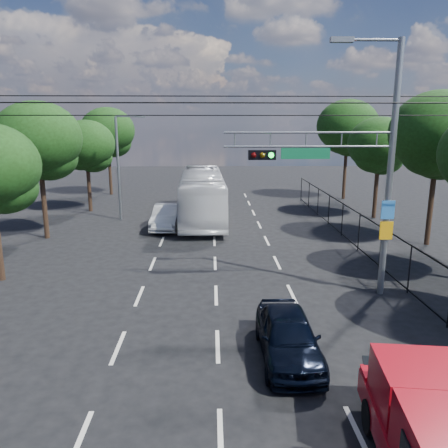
{
  "coord_description": "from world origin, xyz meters",
  "views": [
    {
      "loc": [
        -0.16,
        -8.04,
        6.6
      ],
      "look_at": [
        0.32,
        8.28,
        2.8
      ],
      "focal_mm": 35.0,
      "sensor_mm": 36.0,
      "label": 1
    }
  ],
  "objects_px": {
    "signal_mast": "(359,160)",
    "white_bus": "(202,195)",
    "navy_hatchback": "(288,336)",
    "white_van": "(167,217)"
  },
  "relations": [
    {
      "from": "white_bus",
      "to": "signal_mast",
      "type": "bearing_deg",
      "value": -67.94
    },
    {
      "from": "white_bus",
      "to": "white_van",
      "type": "relative_size",
      "value": 2.68
    },
    {
      "from": "navy_hatchback",
      "to": "white_van",
      "type": "relative_size",
      "value": 0.89
    },
    {
      "from": "white_bus",
      "to": "white_van",
      "type": "height_order",
      "value": "white_bus"
    },
    {
      "from": "navy_hatchback",
      "to": "signal_mast",
      "type": "bearing_deg",
      "value": 55.32
    },
    {
      "from": "signal_mast",
      "to": "navy_hatchback",
      "type": "relative_size",
      "value": 2.34
    },
    {
      "from": "signal_mast",
      "to": "white_van",
      "type": "distance_m",
      "value": 14.68
    },
    {
      "from": "signal_mast",
      "to": "navy_hatchback",
      "type": "xyz_separation_m",
      "value": [
        -3.28,
        -4.72,
        -4.55
      ]
    },
    {
      "from": "signal_mast",
      "to": "white_bus",
      "type": "height_order",
      "value": "signal_mast"
    },
    {
      "from": "navy_hatchback",
      "to": "white_bus",
      "type": "height_order",
      "value": "white_bus"
    }
  ]
}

